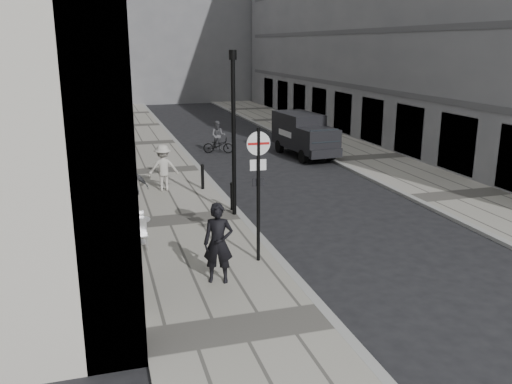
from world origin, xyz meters
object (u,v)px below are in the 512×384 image
panel_van (303,133)px  cyclist (218,141)px  lamppost (234,126)px  walking_man (218,243)px  sign_post (258,177)px

panel_van → cyclist: bearing=148.4°
lamppost → cyclist: 11.91m
walking_man → panel_van: (7.93, 14.61, 0.14)m
panel_van → cyclist: (-4.19, 2.12, -0.57)m
cyclist → lamppost: bearing=-81.8°
walking_man → sign_post: bearing=56.8°
sign_post → cyclist: (2.39, 15.70, -1.77)m
panel_van → sign_post: bearing=-120.6°
walking_man → panel_van: 16.62m
cyclist → panel_van: bearing=-8.8°
sign_post → panel_van: 15.13m
panel_van → walking_man: bearing=-123.2°
sign_post → panel_van: sign_post is taller
sign_post → cyclist: sign_post is taller
sign_post → cyclist: bearing=83.4°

